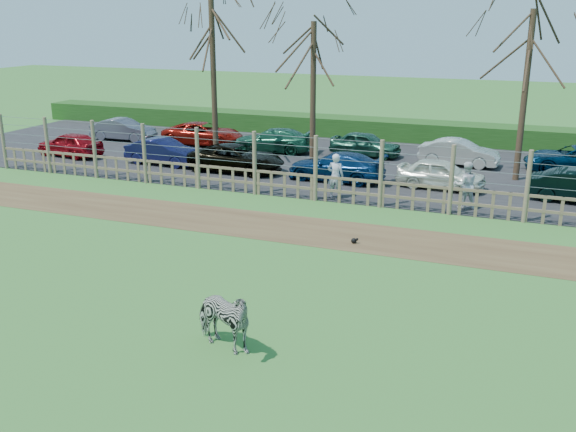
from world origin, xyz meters
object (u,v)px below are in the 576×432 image
(visitor_a, at_px, (335,176))
(car_4, at_px, (441,174))
(tree_left, at_px, (212,41))
(car_11, at_px, (459,153))
(car_2, at_px, (237,158))
(car_1, at_px, (163,152))
(tree_mid, at_px, (313,59))
(car_7, at_px, (123,130))
(visitor_b, at_px, (465,185))
(car_10, at_px, (365,144))
(zebra, at_px, (222,319))
(car_9, at_px, (273,140))
(car_8, at_px, (203,134))
(crow, at_px, (354,241))
(car_0, at_px, (70,144))
(tree_right, at_px, (529,54))
(car_12, at_px, (575,159))
(car_3, at_px, (336,166))

(visitor_a, bearing_deg, car_4, -145.23)
(tree_left, xyz_separation_m, car_4, (10.70, -1.12, -4.98))
(tree_left, height_order, car_11, tree_left)
(car_2, bearing_deg, car_1, 89.87)
(tree_mid, distance_m, car_7, 12.82)
(visitor_b, xyz_separation_m, car_7, (-19.33, 6.82, -0.26))
(car_10, height_order, car_11, same)
(zebra, relative_size, car_2, 0.38)
(tree_left, distance_m, car_9, 6.12)
(car_8, bearing_deg, crow, -142.32)
(car_7, xyz_separation_m, car_10, (13.70, 0.74, 0.00))
(car_0, relative_size, car_11, 0.97)
(tree_right, height_order, car_4, tree_right)
(tree_mid, height_order, car_7, tree_mid)
(crow, relative_size, car_2, 0.05)
(tree_left, xyz_separation_m, car_10, (6.29, 3.90, -4.98))
(visitor_a, height_order, crow, visitor_a)
(car_7, bearing_deg, car_0, 177.53)
(car_11, bearing_deg, visitor_a, 157.88)
(crow, relative_size, car_12, 0.05)
(tree_left, distance_m, car_4, 11.86)
(tree_left, bearing_deg, car_9, 63.14)
(tree_right, xyz_separation_m, car_12, (2.37, 2.33, -4.60))
(car_7, relative_size, car_11, 1.00)
(zebra, distance_m, crow, 7.44)
(tree_left, xyz_separation_m, zebra, (8.33, -16.01, -4.91))
(car_9, bearing_deg, car_3, 41.48)
(car_0, xyz_separation_m, car_3, (13.76, 0.02, 0.00))
(car_4, height_order, car_11, same)
(car_1, height_order, car_3, same)
(car_0, bearing_deg, car_9, 124.38)
(car_7, height_order, car_12, same)
(tree_left, height_order, car_7, tree_left)
(tree_mid, bearing_deg, car_1, -160.75)
(car_2, bearing_deg, crow, -133.36)
(tree_right, relative_size, crow, 31.60)
(tree_left, distance_m, car_3, 8.20)
(car_0, bearing_deg, tree_mid, 108.80)
(car_0, distance_m, car_11, 18.89)
(car_10, bearing_deg, tree_left, 126.55)
(car_4, relative_size, car_10, 1.00)
(zebra, bearing_deg, visitor_a, 22.87)
(car_10, bearing_deg, car_7, 97.85)
(car_1, relative_size, car_10, 1.03)
(crow, xyz_separation_m, car_8, (-11.79, 12.26, 0.55))
(car_7, xyz_separation_m, car_9, (9.03, 0.02, 0.00))
(tree_right, distance_m, car_3, 8.95)
(tree_mid, bearing_deg, car_8, 159.85)
(car_0, height_order, car_4, same)
(visitor_a, bearing_deg, car_11, -120.88)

